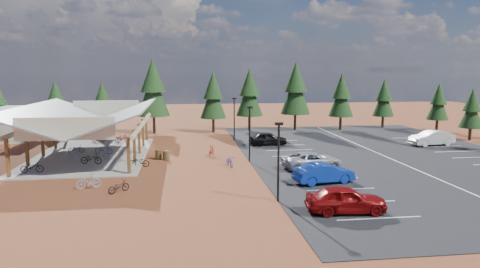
% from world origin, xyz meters
% --- Properties ---
extents(ground, '(140.00, 140.00, 0.00)m').
position_xyz_m(ground, '(0.00, 0.00, 0.00)').
color(ground, brown).
rests_on(ground, ground).
extents(asphalt_lot, '(27.00, 44.00, 0.04)m').
position_xyz_m(asphalt_lot, '(18.50, 3.00, 0.02)').
color(asphalt_lot, black).
rests_on(asphalt_lot, ground).
extents(concrete_pad, '(10.60, 18.60, 0.10)m').
position_xyz_m(concrete_pad, '(-10.00, 7.00, 0.05)').
color(concrete_pad, gray).
rests_on(concrete_pad, ground).
extents(bike_pavilion, '(11.65, 19.40, 4.97)m').
position_xyz_m(bike_pavilion, '(-10.00, 7.00, 3.82)').
color(bike_pavilion, '#523117').
rests_on(bike_pavilion, concrete_pad).
extents(lamp_post_0, '(0.50, 0.25, 5.14)m').
position_xyz_m(lamp_post_0, '(5.00, -10.00, 2.98)').
color(lamp_post_0, black).
rests_on(lamp_post_0, ground).
extents(lamp_post_1, '(0.50, 0.25, 5.14)m').
position_xyz_m(lamp_post_1, '(5.00, 2.00, 2.98)').
color(lamp_post_1, black).
rests_on(lamp_post_1, ground).
extents(lamp_post_2, '(0.50, 0.25, 5.14)m').
position_xyz_m(lamp_post_2, '(5.00, 14.00, 2.98)').
color(lamp_post_2, black).
rests_on(lamp_post_2, ground).
extents(trash_bin_0, '(0.60, 0.60, 0.90)m').
position_xyz_m(trash_bin_0, '(-3.37, 4.27, 0.45)').
color(trash_bin_0, '#503C1C').
rests_on(trash_bin_0, ground).
extents(trash_bin_1, '(0.60, 0.60, 0.90)m').
position_xyz_m(trash_bin_1, '(-2.63, 3.80, 0.45)').
color(trash_bin_1, '#503C1C').
rests_on(trash_bin_1, ground).
extents(pine_1, '(3.02, 3.02, 7.03)m').
position_xyz_m(pine_1, '(-17.54, 22.62, 4.29)').
color(pine_1, '#382314').
rests_on(pine_1, ground).
extents(pine_2, '(2.94, 2.94, 6.85)m').
position_xyz_m(pine_2, '(-11.56, 22.30, 4.18)').
color(pine_2, '#382314').
rests_on(pine_2, ground).
extents(pine_3, '(4.22, 4.22, 9.84)m').
position_xyz_m(pine_3, '(-4.85, 21.05, 6.01)').
color(pine_3, '#382314').
rests_on(pine_3, ground).
extents(pine_4, '(3.50, 3.50, 8.15)m').
position_xyz_m(pine_4, '(3.00, 21.06, 4.98)').
color(pine_4, '#382314').
rests_on(pine_4, ground).
extents(pine_5, '(3.71, 3.71, 8.65)m').
position_xyz_m(pine_5, '(8.10, 22.24, 5.28)').
color(pine_5, '#382314').
rests_on(pine_5, ground).
extents(pine_6, '(4.09, 4.09, 9.53)m').
position_xyz_m(pine_6, '(14.49, 21.75, 5.82)').
color(pine_6, '#382314').
rests_on(pine_6, ground).
extents(pine_7, '(3.42, 3.42, 7.96)m').
position_xyz_m(pine_7, '(20.89, 21.19, 4.86)').
color(pine_7, '#382314').
rests_on(pine_7, ground).
extents(pine_8, '(3.04, 3.04, 7.08)m').
position_xyz_m(pine_8, '(27.82, 22.54, 4.32)').
color(pine_8, '#382314').
rests_on(pine_8, ground).
extents(pine_12, '(2.68, 2.68, 6.23)m').
position_xyz_m(pine_12, '(33.17, 10.69, 3.80)').
color(pine_12, '#382314').
rests_on(pine_12, ground).
extents(pine_13, '(2.84, 2.84, 6.62)m').
position_xyz_m(pine_13, '(33.65, 18.31, 4.03)').
color(pine_13, '#382314').
rests_on(pine_13, ground).
extents(bike_0, '(1.81, 0.67, 0.95)m').
position_xyz_m(bike_0, '(-13.26, -0.20, 0.57)').
color(bike_0, black).
rests_on(bike_0, concrete_pad).
extents(bike_1, '(1.78, 0.73, 1.04)m').
position_xyz_m(bike_1, '(-11.27, 3.56, 0.62)').
color(bike_1, '#A0A5A9').
rests_on(bike_1, concrete_pad).
extents(bike_2, '(1.68, 0.99, 0.83)m').
position_xyz_m(bike_2, '(-11.73, 7.97, 0.52)').
color(bike_2, navy).
rests_on(bike_2, concrete_pad).
extents(bike_3, '(1.66, 0.96, 0.96)m').
position_xyz_m(bike_3, '(-10.74, 14.39, 0.58)').
color(bike_3, maroon).
rests_on(bike_3, concrete_pad).
extents(bike_4, '(1.99, 1.04, 1.00)m').
position_xyz_m(bike_4, '(-9.15, 2.50, 0.60)').
color(bike_4, black).
rests_on(bike_4, concrete_pad).
extents(bike_5, '(1.62, 0.67, 0.94)m').
position_xyz_m(bike_5, '(-8.64, 4.37, 0.57)').
color(bike_5, gray).
rests_on(bike_5, concrete_pad).
extents(bike_6, '(1.99, 1.17, 0.99)m').
position_xyz_m(bike_6, '(-8.89, 7.09, 0.59)').
color(bike_6, navy).
rests_on(bike_6, concrete_pad).
extents(bike_7, '(1.71, 0.54, 1.02)m').
position_xyz_m(bike_7, '(-7.96, 13.71, 0.61)').
color(bike_7, maroon).
rests_on(bike_7, concrete_pad).
extents(bike_12, '(1.61, 1.56, 0.87)m').
position_xyz_m(bike_12, '(-5.47, -6.65, 0.44)').
color(bike_12, black).
rests_on(bike_12, ground).
extents(bike_13, '(1.82, 1.17, 1.06)m').
position_xyz_m(bike_13, '(-7.74, -5.34, 0.53)').
color(bike_13, '#92949A').
rests_on(bike_13, ground).
extents(bike_14, '(0.91, 1.82, 0.91)m').
position_xyz_m(bike_14, '(3.00, 0.43, 0.46)').
color(bike_14, navy).
rests_on(bike_14, ground).
extents(bike_15, '(1.02, 1.79, 1.04)m').
position_xyz_m(bike_15, '(1.69, 5.18, 0.52)').
color(bike_15, maroon).
rests_on(bike_15, ground).
extents(bike_16, '(1.86, 0.97, 0.93)m').
position_xyz_m(bike_16, '(-4.86, 1.28, 0.46)').
color(bike_16, black).
rests_on(bike_16, ground).
extents(car_0, '(4.82, 2.23, 1.60)m').
position_xyz_m(car_0, '(8.47, -12.75, 0.84)').
color(car_0, maroon).
rests_on(car_0, asphalt_lot).
extents(car_1, '(4.78, 2.41, 1.50)m').
position_xyz_m(car_1, '(9.34, -6.14, 0.79)').
color(car_1, navy).
rests_on(car_1, asphalt_lot).
extents(car_2, '(5.44, 2.97, 1.45)m').
position_xyz_m(car_2, '(9.89, -1.54, 0.76)').
color(car_2, '#A2A3AB').
rests_on(car_2, asphalt_lot).
extents(car_4, '(4.30, 1.90, 1.44)m').
position_xyz_m(car_4, '(8.37, 10.31, 0.76)').
color(car_4, black).
rests_on(car_4, asphalt_lot).
extents(car_9, '(5.24, 2.45, 1.66)m').
position_xyz_m(car_9, '(26.46, 7.81, 0.87)').
color(car_9, silver).
rests_on(car_9, asphalt_lot).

